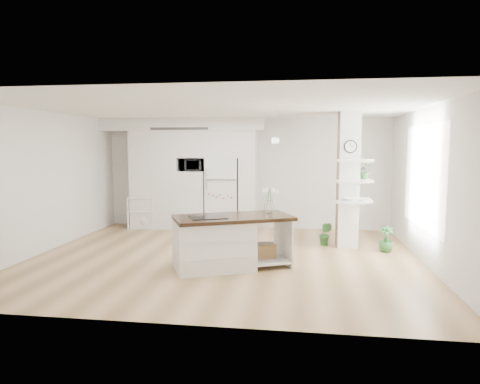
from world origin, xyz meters
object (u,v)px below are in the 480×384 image
object	(u,v)px
refrigerator	(223,194)
kitchen_island	(221,241)
bookshelf	(143,215)
floor_plant_a	(325,234)

from	to	relation	value
refrigerator	kitchen_island	size ratio (longest dim) A/B	0.82
refrigerator	bookshelf	size ratio (longest dim) A/B	2.24
bookshelf	floor_plant_a	world-z (taller)	bookshelf
kitchen_island	bookshelf	bearing A→B (deg)	103.78
refrigerator	bookshelf	bearing A→B (deg)	-174.77
bookshelf	refrigerator	bearing A→B (deg)	0.11
kitchen_island	floor_plant_a	xyz separation A→B (m)	(1.82, 1.91, -0.21)
bookshelf	floor_plant_a	bearing A→B (deg)	-21.38
kitchen_island	bookshelf	distance (m)	4.09
kitchen_island	bookshelf	xyz separation A→B (m)	(-2.55, 3.19, -0.12)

